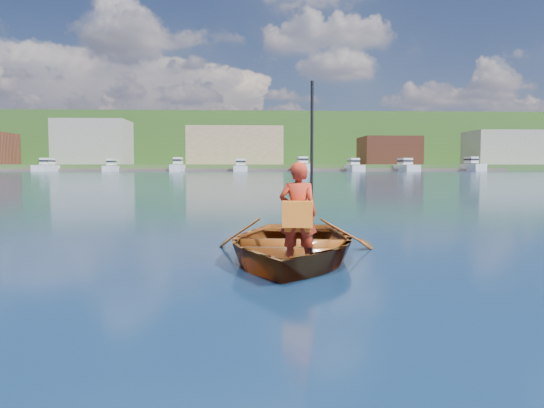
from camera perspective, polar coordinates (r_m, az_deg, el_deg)
The scene contains 8 objects.
ground at distance 6.71m, azimuth 7.34°, elevation -6.61°, with size 600.00×600.00×0.00m.
rowboat at distance 7.05m, azimuth 1.98°, elevation -4.36°, with size 2.95×3.78×0.71m.
child_paddler at distance 6.09m, azimuth 2.84°, elevation -1.01°, with size 0.47×0.38×2.13m.
shoreline at distance 243.28m, azimuth -2.41°, elevation 6.14°, with size 400.00×140.00×22.00m.
dock at distance 154.57m, azimuth -4.40°, elevation 3.68°, with size 160.04×9.44×0.80m.
waterfront_buildings at distance 171.74m, azimuth -4.89°, elevation 6.16°, with size 202.00×16.00×14.00m.
marina_yachts at distance 149.87m, azimuth -1.26°, elevation 4.06°, with size 139.62×13.88×4.43m.
hillside_trees at distance 236.72m, azimuth -4.84°, elevation 7.56°, with size 304.46×70.07×22.66m.
Camera 1 is at (-1.15, -6.49, 1.23)m, focal length 35.00 mm.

